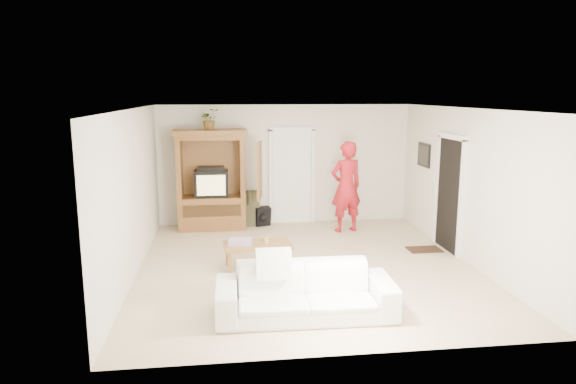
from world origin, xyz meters
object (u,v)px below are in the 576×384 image
at_px(man, 346,187).
at_px(coffee_table, 258,247).
at_px(sofa, 305,291).
at_px(armoire, 213,186).

bearing_deg(man, coffee_table, 31.22).
height_order(man, coffee_table, man).
distance_m(man, coffee_table, 2.91).
xyz_separation_m(man, sofa, (-1.49, -4.01, -0.61)).
distance_m(man, sofa, 4.32).
relative_size(man, sofa, 0.83).
distance_m(armoire, coffee_table, 2.80).
bearing_deg(sofa, man, 70.86).
bearing_deg(armoire, man, -12.06).
relative_size(armoire, coffee_table, 1.84).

